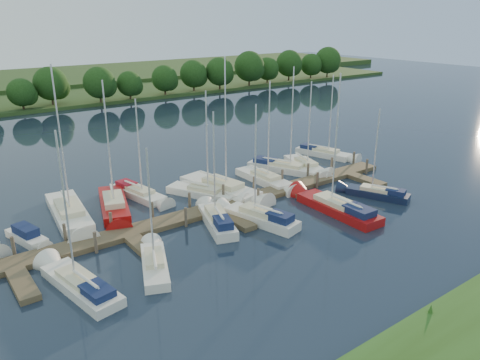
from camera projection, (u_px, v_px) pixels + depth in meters
ground at (277, 246)px, 33.60m from camera, size 260.00×260.00×0.00m
dock at (220, 211)px, 39.07m from camera, size 40.00×6.00×0.40m
mooring_pilings at (212, 202)px, 39.79m from camera, size 38.24×2.84×2.00m
far_shore at (24, 98)px, 90.37m from camera, size 180.00×30.00×0.60m
treeline at (56, 86)px, 80.49m from camera, size 146.45×9.73×8.18m
motorboat at (28, 238)px, 34.12m from camera, size 2.27×4.65×1.47m
sailboat_n_2 at (70, 216)px, 37.94m from camera, size 3.40×10.23×12.80m
sailboat_n_3 at (114, 208)px, 39.51m from camera, size 4.27×8.94×11.46m
sailboat_n_4 at (140, 194)px, 42.36m from camera, size 2.93×7.45×9.35m
sailboat_n_5 at (206, 194)px, 42.55m from camera, size 4.73×7.66×10.01m
sailboat_n_6 at (224, 190)px, 43.39m from camera, size 4.00×10.25×12.88m
sailboat_n_7 at (266, 180)px, 46.00m from camera, size 1.97×8.13×10.34m
sailboat_n_8 at (287, 169)px, 49.39m from camera, size 5.25×8.77×11.28m
sailboat_n_9 at (306, 167)px, 50.04m from camera, size 3.45×7.67×9.74m
sailboat_n_10 at (325, 154)px, 54.62m from camera, size 3.63×7.72×9.74m
sailboat_s_0 at (79, 284)px, 28.31m from camera, size 3.06×8.13×10.12m
sailboat_s_1 at (154, 264)px, 30.61m from camera, size 3.58×6.46×8.45m
sailboat_s_2 at (217, 221)px, 36.82m from camera, size 3.56×7.17×9.43m
sailboat_s_3 at (259, 218)px, 37.29m from camera, size 3.32×7.66×9.91m
sailboat_s_4 at (335, 208)px, 39.38m from camera, size 2.44×9.37×11.87m
sailboat_s_5 at (376, 194)px, 42.50m from camera, size 3.63×6.42×8.39m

